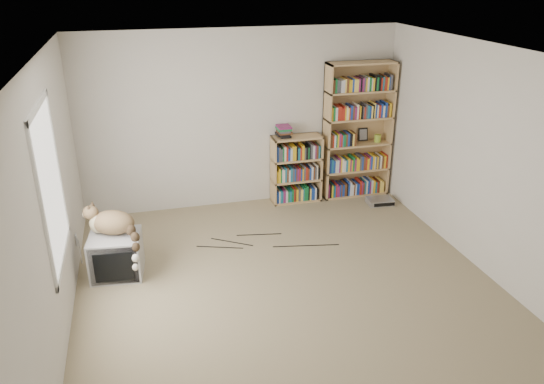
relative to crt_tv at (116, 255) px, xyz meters
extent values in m
cube|color=gray|center=(1.80, -0.88, -0.24)|extent=(4.50, 5.00, 0.01)
cube|color=beige|center=(1.80, 1.62, 1.01)|extent=(4.50, 0.02, 2.50)
cube|color=beige|center=(1.80, -3.38, 1.01)|extent=(4.50, 0.02, 2.50)
cube|color=beige|center=(-0.45, -0.88, 1.01)|extent=(0.02, 5.00, 2.50)
cube|color=beige|center=(4.05, -0.88, 1.01)|extent=(0.02, 5.00, 2.50)
cube|color=white|center=(1.80, -0.88, 2.26)|extent=(4.50, 5.00, 0.02)
cube|color=white|center=(-0.44, -0.68, 1.16)|extent=(0.02, 1.22, 1.52)
cube|color=#AAABAD|center=(0.00, -0.01, 0.00)|extent=(0.61, 0.56, 0.49)
cube|color=black|center=(-0.03, -0.24, 0.00)|extent=(0.51, 0.09, 0.45)
cube|color=black|center=(-0.03, -0.26, -0.01)|extent=(0.41, 0.06, 0.34)
cube|color=black|center=(0.01, 0.10, -0.01)|extent=(0.36, 0.31, 0.29)
ellipsoid|color=#3D2C19|center=(0.00, 0.07, 0.38)|extent=(0.56, 0.46, 0.27)
ellipsoid|color=#3D2C19|center=(0.12, 0.03, 0.36)|extent=(0.29, 0.30, 0.20)
ellipsoid|color=tan|center=(-0.16, 0.11, 0.36)|extent=(0.24, 0.24, 0.22)
ellipsoid|color=#3D2C19|center=(-0.22, 0.14, 0.49)|extent=(0.22, 0.21, 0.16)
sphere|color=beige|center=(-0.28, 0.16, 0.47)|extent=(0.09, 0.09, 0.07)
cone|color=black|center=(-0.23, 0.10, 0.57)|extent=(0.09, 0.09, 0.08)
cone|color=black|center=(-0.20, 0.19, 0.57)|extent=(0.09, 0.09, 0.08)
cube|color=tan|center=(3.01, 1.46, 0.76)|extent=(0.02, 0.30, 2.00)
cube|color=tan|center=(3.99, 1.46, 0.76)|extent=(0.03, 0.30, 2.00)
cube|color=tan|center=(3.50, 1.60, 0.76)|extent=(1.00, 0.03, 2.00)
cube|color=tan|center=(3.50, 1.46, 1.75)|extent=(1.00, 0.30, 0.02)
cube|color=tan|center=(3.50, 1.46, -0.23)|extent=(1.00, 0.30, 0.03)
cube|color=tan|center=(3.50, 1.46, 0.17)|extent=(1.00, 0.30, 0.03)
cube|color=tan|center=(3.50, 1.46, 0.56)|extent=(1.00, 0.30, 0.02)
cube|color=tan|center=(3.50, 1.46, 0.96)|extent=(1.00, 0.30, 0.02)
cube|color=tan|center=(3.50, 1.46, 1.35)|extent=(1.00, 0.30, 0.02)
cube|color=#A32215|center=(3.50, 1.46, -0.12)|extent=(0.92, 0.24, 0.19)
cube|color=navy|center=(3.50, 1.46, 0.27)|extent=(0.92, 0.24, 0.19)
cube|color=#136B32|center=(3.50, 1.46, 0.67)|extent=(0.92, 0.24, 0.19)
cube|color=beige|center=(3.50, 1.46, 1.07)|extent=(0.92, 0.24, 0.19)
cube|color=black|center=(3.50, 1.46, 1.46)|extent=(0.92, 0.24, 0.19)
cube|color=tan|center=(2.21, 1.46, 0.26)|extent=(0.03, 0.30, 0.99)
cube|color=tan|center=(2.91, 1.46, 0.26)|extent=(0.02, 0.30, 0.99)
cube|color=tan|center=(2.56, 1.60, 0.26)|extent=(0.72, 0.03, 0.99)
cube|color=tan|center=(2.56, 1.46, 0.74)|extent=(0.72, 0.30, 0.02)
cube|color=tan|center=(2.56, 1.46, -0.23)|extent=(0.72, 0.30, 0.03)
cube|color=tan|center=(2.56, 1.46, 0.09)|extent=(0.72, 0.30, 0.03)
cube|color=tan|center=(2.56, 1.46, 0.42)|extent=(0.72, 0.30, 0.02)
cube|color=#A32215|center=(2.56, 1.46, -0.12)|extent=(0.64, 0.24, 0.19)
cube|color=navy|center=(2.56, 1.46, 0.20)|extent=(0.64, 0.24, 0.19)
cube|color=#136B32|center=(2.56, 1.46, 0.53)|extent=(0.64, 0.24, 0.19)
cube|color=#A32215|center=(2.37, 1.49, 0.83)|extent=(0.19, 0.25, 0.16)
cylinder|color=#8FB132|center=(3.82, 1.46, 0.63)|extent=(0.10, 0.10, 0.11)
cube|color=black|center=(3.63, 1.56, 0.67)|extent=(0.15, 0.05, 0.20)
cube|color=#A7A7AC|center=(3.72, 1.01, -0.20)|extent=(0.39, 0.29, 0.08)
cube|color=silver|center=(-0.44, 0.34, 0.08)|extent=(0.01, 0.08, 0.13)
camera|label=1|loc=(0.37, -5.47, 2.98)|focal=35.00mm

